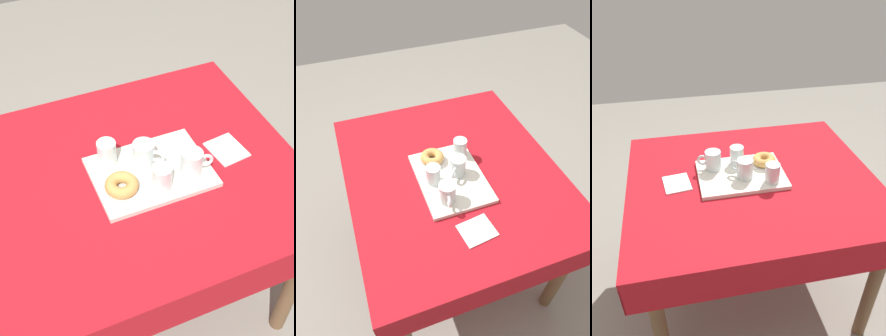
{
  "view_description": "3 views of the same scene",
  "coord_description": "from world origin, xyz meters",
  "views": [
    {
      "loc": [
        0.41,
        1.09,
        2.02
      ],
      "look_at": [
        -0.03,
        0.03,
        0.82
      ],
      "focal_mm": 51.38,
      "sensor_mm": 36.0,
      "label": 1
    },
    {
      "loc": [
        -0.99,
        0.4,
        1.89
      ],
      "look_at": [
        -0.01,
        0.05,
        0.82
      ],
      "focal_mm": 33.67,
      "sensor_mm": 36.0,
      "label": 2
    },
    {
      "loc": [
        -0.34,
        -1.3,
        1.74
      ],
      "look_at": [
        -0.06,
        0.04,
        0.82
      ],
      "focal_mm": 36.74,
      "sensor_mm": 36.0,
      "label": 3
    }
  ],
  "objects": [
    {
      "name": "tea_mug_left",
      "position": [
        -0.04,
        -0.01,
        0.84
      ],
      "size": [
        0.1,
        0.09,
        0.1
      ],
      "color": "silver",
      "rests_on": "serving_tray"
    },
    {
      "name": "donut_plate_left",
      "position": [
        0.08,
        0.08,
        0.8
      ],
      "size": [
        0.13,
        0.13,
        0.01
      ],
      "primitive_type": "cylinder",
      "color": "silver",
      "rests_on": "serving_tray"
    },
    {
      "name": "serving_tray",
      "position": [
        -0.05,
        0.03,
        0.79
      ],
      "size": [
        0.41,
        0.3,
        0.02
      ],
      "primitive_type": "cube",
      "color": "silver",
      "rests_on": "dining_table"
    },
    {
      "name": "ground_plane",
      "position": [
        0.0,
        0.0,
        0.0
      ],
      "size": [
        6.0,
        6.0,
        0.0
      ],
      "primitive_type": "plane",
      "color": "gray"
    },
    {
      "name": "tea_mug_right",
      "position": [
        -0.18,
        0.09,
        0.84
      ],
      "size": [
        0.12,
        0.08,
        0.1
      ],
      "color": "silver",
      "rests_on": "serving_tray"
    },
    {
      "name": "paper_napkin",
      "position": [
        -0.36,
        0.03,
        0.78
      ],
      "size": [
        0.14,
        0.15,
        0.01
      ],
      "primitive_type": "cube",
      "rotation": [
        0.0,
        0.0,
        0.12
      ],
      "color": "white",
      "rests_on": "dining_table"
    },
    {
      "name": "sugar_donut_left",
      "position": [
        0.08,
        0.08,
        0.83
      ],
      "size": [
        0.11,
        0.11,
        0.04
      ],
      "primitive_type": "torus",
      "color": "tan",
      "rests_on": "donut_plate_left"
    },
    {
      "name": "dining_table",
      "position": [
        0.0,
        0.0,
        0.66
      ],
      "size": [
        1.18,
        1.01,
        0.78
      ],
      "color": "#A8141E",
      "rests_on": "ground"
    },
    {
      "name": "water_glass_far",
      "position": [
        0.08,
        -0.07,
        0.84
      ],
      "size": [
        0.07,
        0.07,
        0.09
      ],
      "color": "silver",
      "rests_on": "serving_tray"
    },
    {
      "name": "water_glass_near",
      "position": [
        -0.05,
        0.11,
        0.84
      ],
      "size": [
        0.07,
        0.07,
        0.09
      ],
      "color": "silver",
      "rests_on": "serving_tray"
    }
  ]
}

